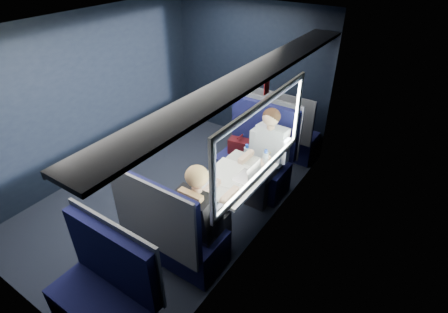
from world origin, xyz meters
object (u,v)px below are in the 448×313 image
Objects in this scene: seat_row_front at (284,133)px; bottle_small at (265,159)px; seat_bay_far at (174,234)px; seat_row_back at (106,298)px; man at (267,152)px; woman at (202,212)px; cup at (265,159)px; table at (233,180)px; laptop at (250,175)px; seat_bay_near at (255,159)px.

seat_row_front is 4.98× the size of bottle_small.
seat_row_front is at bearing 90.00° from seat_bay_far.
man is (0.25, 2.50, 0.31)m from seat_row_back.
bottle_small is (0.15, 1.07, 0.11)m from woman.
seat_row_back is at bearing -102.93° from woman.
man is at bearing 90.00° from woman.
seat_row_front is at bearing 95.70° from woman.
woman is 1.15m from cup.
table is 0.93m from seat_bay_far.
laptop is at bearing -77.79° from seat_row_front.
seat_bay_near is 0.92m from seat_row_front.
woman reaches higher than seat_row_front.
seat_bay_far is 0.95× the size of woman.
seat_bay_far reaches higher than table.
bottle_small is at bearing 79.57° from seat_row_back.
cup is at bearing 84.71° from woman.
cup is (0.36, -0.43, 0.36)m from seat_bay_near.
bottle_small reaches higher than table.
seat_bay_near is at bearing 145.99° from man.
seat_row_back is at bearing -89.82° from seat_bay_near.
bottle_small is at bearing 87.02° from laptop.
bottle_small is at bearing 59.47° from table.
seat_bay_near reaches higher than table.
man is (0.25, 1.57, 0.30)m from seat_bay_far.
man reaches higher than cup.
man is 0.39m from bottle_small.
bottle_small is (0.41, -0.51, 0.42)m from seat_bay_near.
seat_bay_near is at bearing 130.10° from cup.
man reaches higher than seat_row_back.
seat_bay_far is at bearing -101.78° from table.
seat_row_front is 2.54m from woman.
seat_bay_near is 1.09× the size of seat_row_back.
woman is 1.09m from bottle_small.
woman reaches higher than cup.
seat_row_back is 2.29m from cup.
table is 0.79× the size of seat_bay_far.
laptop is (0.38, 1.83, 0.39)m from seat_row_back.
seat_bay_near is 15.20× the size of cup.
table is 0.71m from woman.
seat_row_back is 13.99× the size of cup.
cup is (0.36, 1.31, 0.37)m from seat_bay_far.
man is 1.41m from woman.
cup is at bearing 80.95° from seat_row_back.
man is (0.07, 0.70, 0.06)m from table.
seat_bay_far is at bearing -146.18° from woman.
cup is (-0.02, 0.40, -0.02)m from laptop.
seat_row_back is at bearing -95.72° from man.
laptop reaches higher than table.
seat_row_front is (0.00, 2.67, -0.00)m from seat_bay_far.
man is 0.29m from cup.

